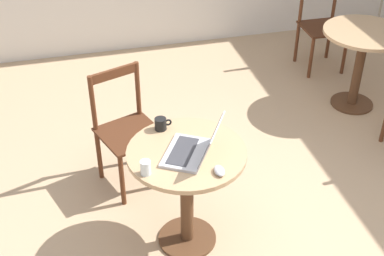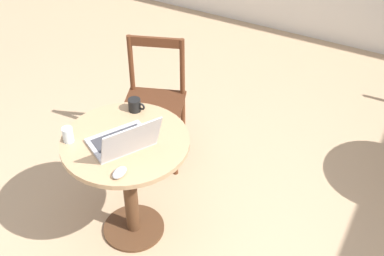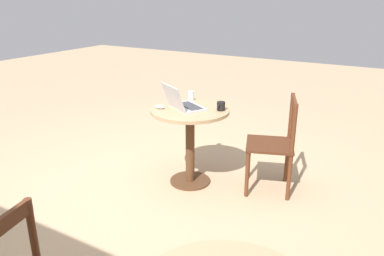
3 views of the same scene
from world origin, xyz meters
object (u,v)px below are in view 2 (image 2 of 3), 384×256
object	(u,v)px
mug	(135,105)
drinking_glass	(68,135)
cafe_table_near	(128,164)
mouse	(120,172)
chair_near_back	(154,103)
laptop	(124,141)

from	to	relation	value
mug	drinking_glass	bearing A→B (deg)	-112.90
cafe_table_near	drinking_glass	xyz separation A→B (m)	(-0.28, -0.15, 0.23)
mouse	cafe_table_near	bearing A→B (deg)	117.66
chair_near_back	mug	bearing A→B (deg)	-70.67
cafe_table_near	laptop	distance (m)	0.24
cafe_table_near	mug	bearing A→B (deg)	110.72
mug	laptop	bearing A→B (deg)	-67.52
cafe_table_near	chair_near_back	size ratio (longest dim) A/B	0.84
chair_near_back	mouse	size ratio (longest dim) A/B	8.97
mouse	laptop	bearing A→B (deg)	116.83
cafe_table_near	mouse	distance (m)	0.34
cafe_table_near	chair_near_back	bearing A→B (deg)	109.83
cafe_table_near	mouse	bearing A→B (deg)	-62.34
drinking_glass	cafe_table_near	bearing A→B (deg)	28.57
cafe_table_near	mug	size ratio (longest dim) A/B	6.78
chair_near_back	drinking_glass	distance (m)	0.95
mouse	chair_near_back	bearing A→B (deg)	111.89
cafe_table_near	drinking_glass	size ratio (longest dim) A/B	8.45
chair_near_back	mug	size ratio (longest dim) A/B	8.10
laptop	chair_near_back	bearing A→B (deg)	110.62
cafe_table_near	drinking_glass	distance (m)	0.39
mouse	drinking_glass	xyz separation A→B (m)	(-0.41, 0.10, 0.03)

